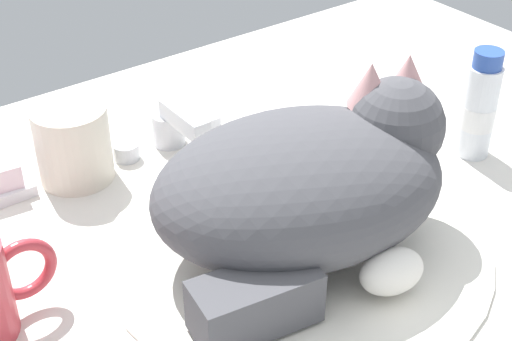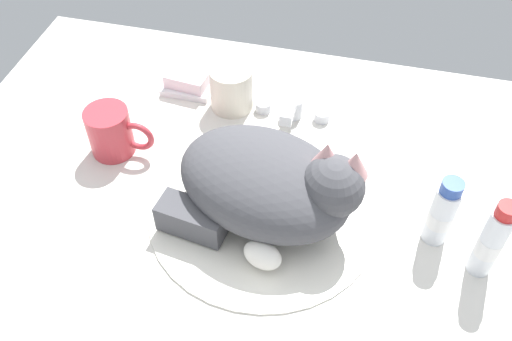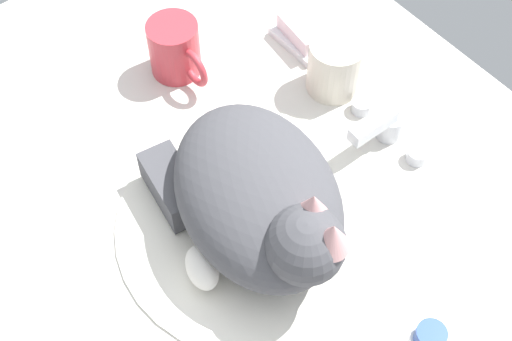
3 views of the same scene
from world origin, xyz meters
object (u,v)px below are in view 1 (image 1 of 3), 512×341
cat (312,182)px  toothpaste_bottle (479,108)px  faucet (173,128)px  rinse_cup (73,144)px

cat → toothpaste_bottle: (24.10, 1.68, -1.45)cm
faucet → cat: (1.07, -21.80, 4.65)cm
faucet → rinse_cup: bearing=175.5°
faucet → cat: 22.32cm
faucet → cat: bearing=-87.2°
faucet → rinse_cup: (-11.00, 0.87, 1.65)cm
toothpaste_bottle → rinse_cup: bearing=149.9°
cat → faucet: bearing=92.8°
faucet → toothpaste_bottle: (25.17, -20.12, 3.19)cm
cat → rinse_cup: 25.86cm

